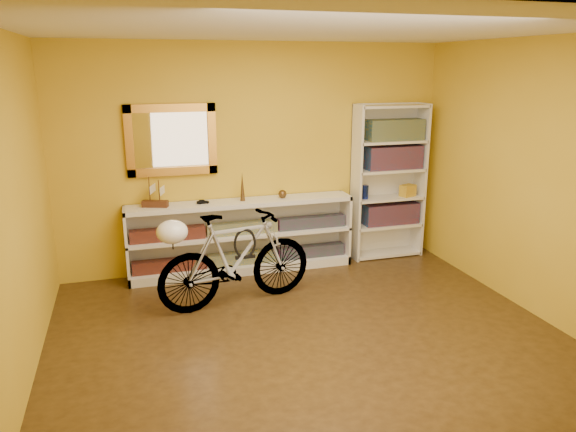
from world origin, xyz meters
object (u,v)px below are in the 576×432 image
object	(u,v)px
bookcase	(388,182)
bicycle	(236,259)
console_unit	(242,236)
helmet	(172,232)

from	to	relation	value
bookcase	bicycle	size ratio (longest dim) A/B	1.16
console_unit	bicycle	size ratio (longest dim) A/B	1.58
console_unit	helmet	distance (m)	1.38
bookcase	bicycle	xyz separation A→B (m)	(-2.10, -0.90, -0.47)
bicycle	bookcase	bearing A→B (deg)	-77.20
bookcase	helmet	distance (m)	2.90
bookcase	helmet	world-z (taller)	bookcase
bookcase	bicycle	world-z (taller)	bookcase
helmet	console_unit	bearing A→B (deg)	48.96
bicycle	helmet	xyz separation A→B (m)	(-0.62, -0.11, 0.37)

